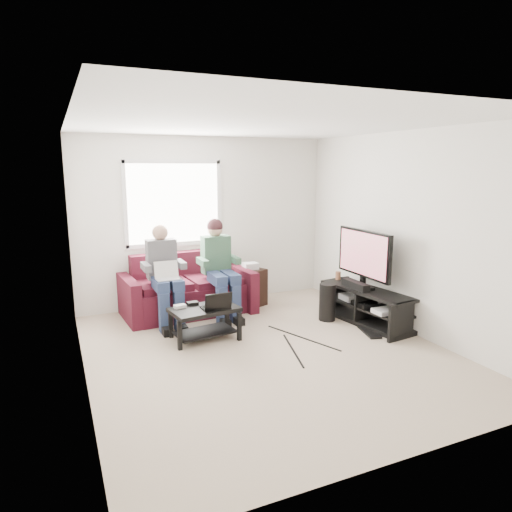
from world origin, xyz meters
The scene contains 26 objects.
floor centered at (0.00, 0.00, 0.00)m, with size 4.50×4.50×0.00m, color #B5A28C.
ceiling centered at (0.00, 0.00, 2.60)m, with size 4.50×4.50×0.00m, color white.
wall_back centered at (0.00, 2.25, 1.30)m, with size 4.50×4.50×0.00m, color silver.
wall_front centered at (0.00, -2.25, 1.30)m, with size 4.50×4.50×0.00m, color silver.
wall_left centered at (-2.00, 0.00, 1.30)m, with size 4.50×4.50×0.00m, color silver.
wall_right centered at (2.00, 0.00, 1.30)m, with size 4.50×4.50×0.00m, color silver.
window centered at (-0.50, 2.23, 1.60)m, with size 1.48×0.04×1.28m.
sofa centered at (-0.45, 1.82, 0.32)m, with size 1.91×0.98×0.87m.
person_left centered at (-0.85, 1.49, 0.75)m, with size 0.40×0.70×1.36m.
person_right centered at (-0.05, 1.51, 0.81)m, with size 0.40×0.71×1.41m.
laptop_silver centered at (-0.85, 1.29, 0.73)m, with size 0.32×0.22×0.24m, color silver, non-canonical shape.
coffee_table centered at (-0.54, 0.68, 0.30)m, with size 0.88×0.61×0.41m.
laptop_black centered at (-0.42, 0.60, 0.53)m, with size 0.34×0.24×0.24m, color black, non-canonical shape.
controller_a centered at (-0.82, 0.80, 0.43)m, with size 0.14×0.09×0.04m, color silver.
controller_b centered at (-0.64, 0.86, 0.43)m, with size 0.14×0.09×0.04m, color black.
controller_c centered at (-0.24, 0.83, 0.43)m, with size 0.14×0.09×0.04m, color gray.
tv_stand centered at (1.70, 0.36, 0.22)m, with size 0.63×1.51×0.48m.
tv centered at (1.70, 0.46, 0.94)m, with size 0.12×1.10×0.81m.
soundbar centered at (1.58, 0.46, 0.53)m, with size 0.12×0.50×0.10m, color black.
drink_cup centered at (1.65, 0.99, 0.54)m, with size 0.08×0.08×0.12m, color #986141.
console_white centered at (1.70, -0.04, 0.29)m, with size 0.30×0.22×0.06m, color silver.
console_grey centered at (1.70, 0.66, 0.30)m, with size 0.34×0.26×0.08m, color gray.
console_black centered at (1.70, 0.31, 0.29)m, with size 0.38×0.30×0.07m, color black.
subwoofer centered at (1.27, 0.67, 0.26)m, with size 0.23×0.23×0.53m, color black.
keyboard_floor centered at (1.49, 0.00, 0.01)m, with size 0.15×0.46×0.03m, color black.
end_table centered at (0.56, 1.78, 0.30)m, with size 0.39×0.39×0.68m.
Camera 1 is at (-2.17, -4.57, 2.14)m, focal length 32.00 mm.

